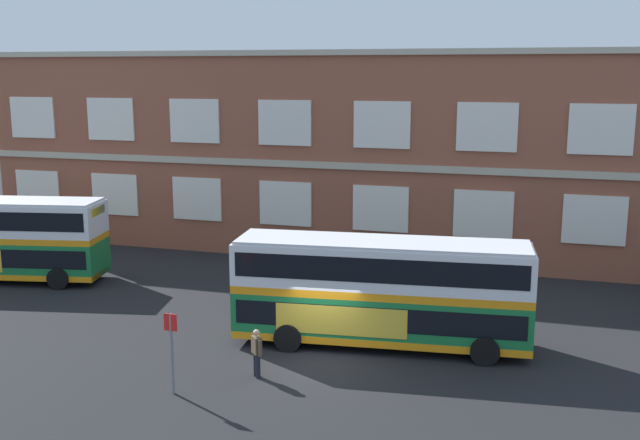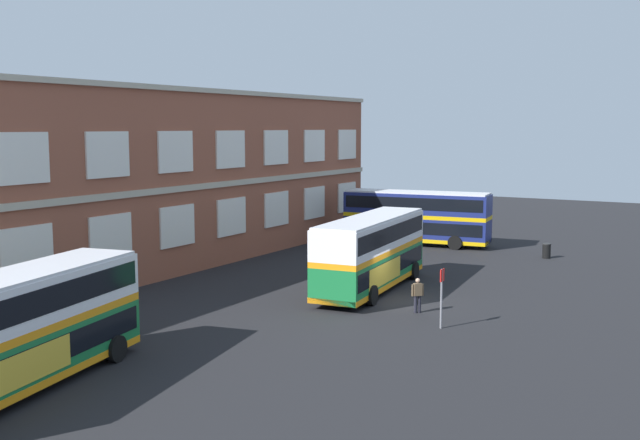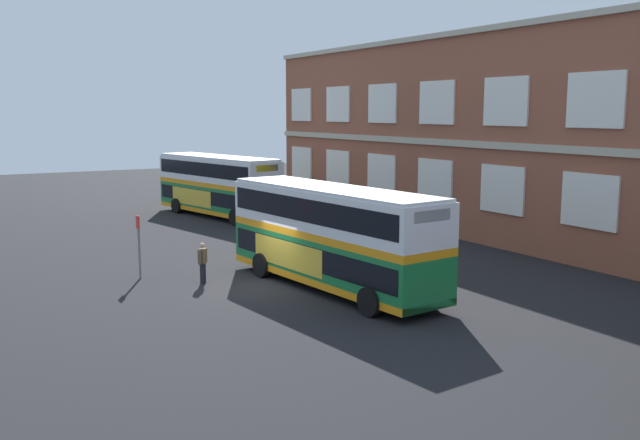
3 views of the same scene
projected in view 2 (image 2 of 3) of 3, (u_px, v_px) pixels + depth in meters
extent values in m
plane|color=black|center=(362.00, 297.00, 39.54)|extent=(120.00, 120.00, 0.00)
cube|color=brown|center=(126.00, 183.00, 46.15)|extent=(47.95, 8.00, 11.03)
cube|color=#B2A893|center=(177.00, 189.00, 44.14)|extent=(47.95, 0.16, 0.36)
cube|color=#B2A893|center=(174.00, 88.00, 43.42)|extent=(47.95, 0.28, 0.30)
cube|color=silver|center=(27.00, 252.00, 35.29)|extent=(2.98, 0.12, 2.43)
cube|color=silver|center=(111.00, 237.00, 39.85)|extent=(2.98, 0.12, 2.43)
cube|color=silver|center=(177.00, 226.00, 44.42)|extent=(2.98, 0.12, 2.43)
cube|color=silver|center=(232.00, 217.00, 48.99)|extent=(2.98, 0.12, 2.43)
cube|color=silver|center=(277.00, 209.00, 53.55)|extent=(2.98, 0.12, 2.43)
cube|color=silver|center=(314.00, 203.00, 58.12)|extent=(2.98, 0.12, 2.43)
cube|color=silver|center=(347.00, 197.00, 62.68)|extent=(2.98, 0.12, 2.43)
cube|color=silver|center=(22.00, 158.00, 34.74)|extent=(2.98, 0.12, 2.43)
cube|color=silver|center=(108.00, 155.00, 39.31)|extent=(2.98, 0.12, 2.43)
cube|color=silver|center=(176.00, 152.00, 43.87)|extent=(2.98, 0.12, 2.43)
cube|color=silver|center=(231.00, 149.00, 48.44)|extent=(2.98, 0.12, 2.43)
cube|color=silver|center=(276.00, 147.00, 53.01)|extent=(2.98, 0.12, 2.43)
cube|color=silver|center=(314.00, 146.00, 57.57)|extent=(2.98, 0.12, 2.43)
cube|color=silver|center=(347.00, 144.00, 62.14)|extent=(2.98, 0.12, 2.43)
cube|color=#197038|center=(17.00, 357.00, 25.28)|extent=(11.29, 4.67, 1.75)
cube|color=black|center=(17.00, 351.00, 25.25)|extent=(10.86, 4.62, 0.90)
cube|color=orange|center=(16.00, 327.00, 25.15)|extent=(11.29, 4.67, 0.30)
cube|color=silver|center=(14.00, 300.00, 25.04)|extent=(11.29, 4.67, 1.55)
cube|color=black|center=(14.00, 298.00, 25.03)|extent=(10.86, 4.62, 0.90)
cube|color=orange|center=(18.00, 378.00, 25.37)|extent=(11.29, 4.69, 0.28)
cube|color=silver|center=(13.00, 276.00, 24.93)|extent=(11.05, 4.53, 0.12)
cube|color=gold|center=(21.00, 370.00, 23.61)|extent=(4.75, 0.99, 1.10)
cube|color=yellow|center=(110.00, 260.00, 30.12)|extent=(0.39, 1.64, 0.40)
cylinder|color=black|center=(116.00, 349.00, 28.57)|extent=(1.08, 0.52, 1.04)
cylinder|color=black|center=(61.00, 343.00, 29.39)|extent=(1.08, 0.52, 1.04)
cube|color=#197038|center=(371.00, 268.00, 41.03)|extent=(11.21, 3.68, 1.75)
cube|color=black|center=(371.00, 265.00, 41.01)|extent=(10.77, 3.68, 0.90)
cube|color=orange|center=(371.00, 250.00, 40.90)|extent=(11.21, 3.68, 0.30)
cube|color=silver|center=(371.00, 233.00, 40.79)|extent=(11.21, 3.68, 1.55)
cube|color=black|center=(371.00, 232.00, 40.78)|extent=(10.77, 3.68, 0.90)
cube|color=orange|center=(371.00, 281.00, 41.12)|extent=(11.21, 3.70, 0.28)
cube|color=silver|center=(372.00, 218.00, 40.69)|extent=(10.98, 3.56, 0.12)
cube|color=gold|center=(385.00, 273.00, 39.30)|extent=(4.82, 0.53, 1.10)
cube|color=yellow|center=(403.00, 215.00, 45.68)|extent=(0.23, 1.65, 0.40)
cylinder|color=black|center=(414.00, 271.00, 44.08)|extent=(1.07, 0.43, 1.04)
cylinder|color=black|center=(373.00, 267.00, 45.12)|extent=(1.07, 0.43, 1.04)
cylinder|color=black|center=(372.00, 295.00, 37.61)|extent=(1.07, 0.43, 1.04)
cylinder|color=black|center=(326.00, 291.00, 38.65)|extent=(1.07, 0.43, 1.04)
cube|color=navy|center=(416.00, 229.00, 57.07)|extent=(3.89, 11.23, 1.75)
cube|color=black|center=(416.00, 226.00, 57.04)|extent=(3.88, 10.80, 0.90)
cube|color=gold|center=(417.00, 215.00, 56.94)|extent=(3.89, 11.23, 0.30)
cube|color=navy|center=(417.00, 203.00, 56.83)|extent=(3.89, 11.23, 1.55)
cube|color=black|center=(417.00, 202.00, 56.82)|extent=(3.88, 10.80, 0.90)
cube|color=gold|center=(416.00, 238.00, 57.16)|extent=(3.91, 11.23, 0.28)
cube|color=silver|center=(417.00, 192.00, 56.73)|extent=(3.76, 11.00, 0.12)
cube|color=gold|center=(437.00, 226.00, 57.72)|extent=(0.63, 4.81, 1.10)
cube|color=yellow|center=(350.00, 195.00, 58.91)|extent=(1.65, 0.26, 0.40)
cylinder|color=black|center=(374.00, 233.00, 59.82)|extent=(0.45, 1.07, 1.04)
cylinder|color=black|center=(363.00, 237.00, 57.50)|extent=(0.45, 1.07, 1.04)
cylinder|color=black|center=(463.00, 238.00, 57.03)|extent=(0.45, 1.07, 1.04)
cylinder|color=black|center=(455.00, 243.00, 54.71)|extent=(0.45, 1.07, 1.04)
cylinder|color=black|center=(415.00, 304.00, 36.13)|extent=(0.23, 0.23, 0.85)
cylinder|color=black|center=(419.00, 304.00, 36.18)|extent=(0.23, 0.23, 0.85)
cube|color=brown|center=(418.00, 289.00, 36.06)|extent=(0.45, 0.45, 0.60)
cylinder|color=brown|center=(413.00, 290.00, 36.00)|extent=(0.16, 0.16, 0.57)
cylinder|color=brown|center=(423.00, 290.00, 36.13)|extent=(0.16, 0.16, 0.57)
sphere|color=tan|center=(418.00, 281.00, 36.01)|extent=(0.22, 0.22, 0.22)
cylinder|color=slate|center=(441.00, 299.00, 33.23)|extent=(0.10, 0.10, 2.70)
cube|color=red|center=(442.00, 275.00, 33.09)|extent=(0.44, 0.04, 0.56)
cylinder|color=black|center=(546.00, 251.00, 51.14)|extent=(0.56, 0.56, 0.95)
cylinder|color=black|center=(547.00, 244.00, 51.08)|extent=(0.60, 0.60, 0.08)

